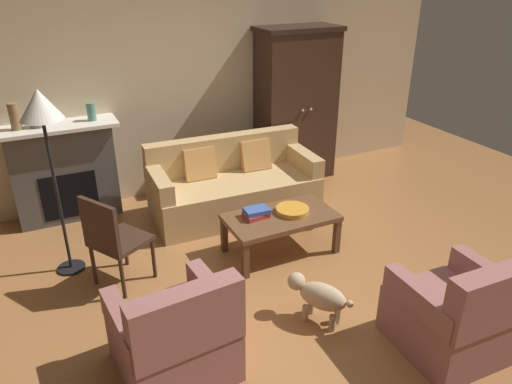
# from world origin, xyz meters

# --- Properties ---
(ground_plane) EXTENTS (9.60, 9.60, 0.00)m
(ground_plane) POSITION_xyz_m (0.00, 0.00, 0.00)
(ground_plane) COLOR #9E6638
(back_wall) EXTENTS (7.20, 0.10, 2.80)m
(back_wall) POSITION_xyz_m (0.00, 2.55, 1.40)
(back_wall) COLOR beige
(back_wall) RESTS_ON ground
(fireplace) EXTENTS (1.26, 0.48, 1.12)m
(fireplace) POSITION_xyz_m (-1.55, 2.30, 0.57)
(fireplace) COLOR #4C4947
(fireplace) RESTS_ON ground
(armoire) EXTENTS (1.06, 0.57, 2.00)m
(armoire) POSITION_xyz_m (1.40, 2.22, 1.00)
(armoire) COLOR #382319
(armoire) RESTS_ON ground
(couch) EXTENTS (1.95, 0.92, 0.86)m
(couch) POSITION_xyz_m (0.21, 1.59, 0.32)
(couch) COLOR tan
(couch) RESTS_ON ground
(coffee_table) EXTENTS (1.10, 0.60, 0.42)m
(coffee_table) POSITION_xyz_m (0.28, 0.55, 0.37)
(coffee_table) COLOR brown
(coffee_table) RESTS_ON ground
(fruit_bowl) EXTENTS (0.34, 0.34, 0.05)m
(fruit_bowl) POSITION_xyz_m (0.41, 0.56, 0.45)
(fruit_bowl) COLOR orange
(fruit_bowl) RESTS_ON coffee_table
(book_stack) EXTENTS (0.26, 0.19, 0.09)m
(book_stack) POSITION_xyz_m (0.05, 0.63, 0.47)
(book_stack) COLOR #B73833
(book_stack) RESTS_ON coffee_table
(mantel_vase_bronze) EXTENTS (0.11, 0.11, 0.28)m
(mantel_vase_bronze) POSITION_xyz_m (-1.93, 2.28, 1.26)
(mantel_vase_bronze) COLOR olive
(mantel_vase_bronze) RESTS_ON fireplace
(mantel_vase_slate) EXTENTS (0.15, 0.15, 0.17)m
(mantel_vase_slate) POSITION_xyz_m (-1.73, 2.28, 1.20)
(mantel_vase_slate) COLOR #565B66
(mantel_vase_slate) RESTS_ON fireplace
(mantel_vase_jade) EXTENTS (0.10, 0.10, 0.20)m
(mantel_vase_jade) POSITION_xyz_m (-1.17, 2.28, 1.22)
(mantel_vase_jade) COLOR slate
(mantel_vase_jade) RESTS_ON fireplace
(armchair_near_left) EXTENTS (0.84, 0.83, 0.88)m
(armchair_near_left) POSITION_xyz_m (-1.16, -0.55, 0.32)
(armchair_near_left) COLOR #935B56
(armchair_near_left) RESTS_ON ground
(armchair_near_right) EXTENTS (0.80, 0.79, 0.88)m
(armchair_near_right) POSITION_xyz_m (0.80, -1.24, 0.32)
(armchair_near_right) COLOR #935B56
(armchair_near_right) RESTS_ON ground
(side_chair_wooden) EXTENTS (0.60, 0.60, 0.90)m
(side_chair_wooden) POSITION_xyz_m (-1.33, 0.69, 0.51)
(side_chair_wooden) COLOR #382319
(side_chair_wooden) RESTS_ON ground
(floor_lamp) EXTENTS (0.36, 0.36, 1.76)m
(floor_lamp) POSITION_xyz_m (-1.70, 1.16, 1.53)
(floor_lamp) COLOR black
(floor_lamp) RESTS_ON ground
(dog) EXTENTS (0.40, 0.50, 0.39)m
(dog) POSITION_xyz_m (0.06, -0.52, 0.25)
(dog) COLOR tan
(dog) RESTS_ON ground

